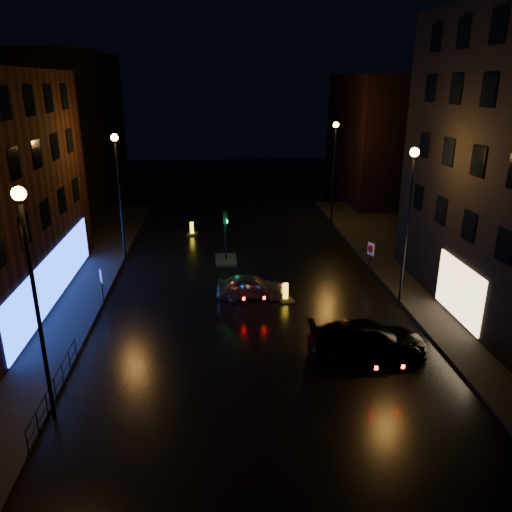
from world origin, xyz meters
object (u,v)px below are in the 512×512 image
at_px(bollard_near, 285,296).
at_px(road_sign_right, 371,252).
at_px(bollard_far, 192,232).
at_px(dark_sedan, 368,339).
at_px(traffic_signal, 226,254).
at_px(silver_hatchback, 251,286).
at_px(road_sign_left, 101,279).

relative_size(bollard_near, road_sign_right, 0.54).
relative_size(bollard_near, bollard_far, 1.04).
xyz_separation_m(bollard_near, bollard_far, (-5.55, 12.91, 0.00)).
relative_size(dark_sedan, bollard_near, 4.15).
bearing_deg(traffic_signal, bollard_near, -65.16).
relative_size(traffic_signal, road_sign_right, 1.48).
xyz_separation_m(traffic_signal, silver_hatchback, (1.21, -6.06, 0.14)).
relative_size(bollard_far, road_sign_left, 0.58).
bearing_deg(road_sign_right, bollard_far, -65.05).
relative_size(silver_hatchback, road_sign_right, 1.61).
bearing_deg(silver_hatchback, road_sign_left, 96.23).
relative_size(silver_hatchback, bollard_near, 3.00).
height_order(road_sign_left, road_sign_right, road_sign_right).
xyz_separation_m(bollard_near, road_sign_left, (-9.77, 0.02, 1.33)).
bearing_deg(traffic_signal, silver_hatchback, -78.69).
relative_size(traffic_signal, bollard_far, 2.87).
relative_size(traffic_signal, bollard_near, 2.75).
bearing_deg(bollard_far, silver_hatchback, -68.22).
height_order(dark_sedan, road_sign_right, road_sign_right).
xyz_separation_m(bollard_far, road_sign_left, (-4.22, -12.89, 1.32)).
bearing_deg(dark_sedan, road_sign_right, -16.97).
bearing_deg(dark_sedan, silver_hatchback, 35.25).
bearing_deg(bollard_near, bollard_far, 100.77).
bearing_deg(traffic_signal, dark_sedan, -65.37).
bearing_deg(road_sign_right, bollard_near, 3.30).
bearing_deg(traffic_signal, road_sign_left, -135.34).
bearing_deg(bollard_near, road_sign_right, 12.66).
height_order(silver_hatchback, bollard_far, silver_hatchback).
distance_m(dark_sedan, road_sign_left, 13.95).
bearing_deg(road_sign_right, traffic_signal, -47.36).
bearing_deg(dark_sedan, bollard_far, 24.12).
xyz_separation_m(silver_hatchback, bollard_near, (1.86, -0.58, -0.43)).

